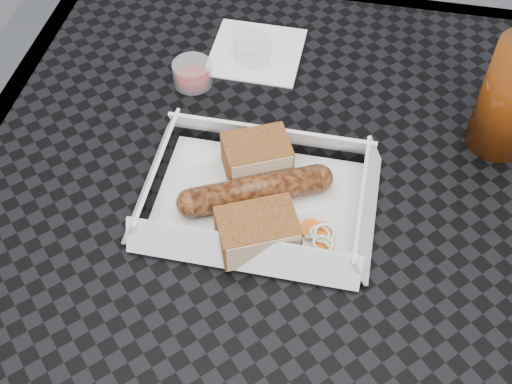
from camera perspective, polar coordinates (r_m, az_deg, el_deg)
patio_table at (r=0.77m, az=3.63°, el=-4.07°), size 0.80×0.80×0.74m
food_tray at (r=0.71m, az=0.16°, el=-0.77°), size 0.22×0.15×0.00m
bratwurst at (r=0.69m, az=-0.01°, el=0.13°), size 0.16×0.09×0.03m
bread_near at (r=0.71m, az=0.07°, el=3.14°), size 0.09×0.08×0.05m
bread_far at (r=0.65m, az=0.11°, el=-3.53°), size 0.09×0.08×0.04m
veg_garnish at (r=0.67m, az=5.75°, el=-4.40°), size 0.03×0.03×0.00m
napkin at (r=0.88m, az=0.03°, el=12.33°), size 0.12×0.12×0.00m
condiment_cup_sauce at (r=0.83m, az=-5.67°, el=10.44°), size 0.05×0.05×0.03m
condiment_cup_empty at (r=0.86m, az=-0.31°, el=12.56°), size 0.05×0.05×0.03m
drink_glass at (r=0.77m, az=21.81°, el=7.79°), size 0.07×0.07×0.14m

